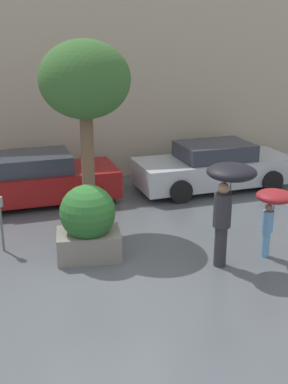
{
  "coord_description": "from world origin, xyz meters",
  "views": [
    {
      "loc": [
        -0.57,
        -7.99,
        4.34
      ],
      "look_at": [
        0.95,
        1.6,
        1.05
      ],
      "focal_mm": 45.0,
      "sensor_mm": 36.0,
      "label": 1
    }
  ],
  "objects_px": {
    "planter_box": "(88,222)",
    "parking_meter": "(0,212)",
    "street_tree": "(85,83)",
    "person_child": "(273,204)",
    "person_adult": "(228,189)",
    "parked_car_near": "(33,180)",
    "parked_car_far": "(214,167)"
  },
  "relations": [
    {
      "from": "parking_meter",
      "to": "person_child",
      "type": "bearing_deg",
      "value": -12.2
    },
    {
      "from": "planter_box",
      "to": "parked_car_near",
      "type": "relative_size",
      "value": 0.33
    },
    {
      "from": "parked_car_near",
      "to": "parked_car_far",
      "type": "bearing_deg",
      "value": -93.77
    },
    {
      "from": "parked_car_near",
      "to": "parking_meter",
      "type": "bearing_deg",
      "value": 161.98
    },
    {
      "from": "parking_meter",
      "to": "planter_box",
      "type": "bearing_deg",
      "value": -18.0
    },
    {
      "from": "planter_box",
      "to": "parking_meter",
      "type": "relative_size",
      "value": 1.28
    },
    {
      "from": "person_child",
      "to": "street_tree",
      "type": "bearing_deg",
      "value": -161.4
    },
    {
      "from": "person_adult",
      "to": "street_tree",
      "type": "relative_size",
      "value": 0.48
    },
    {
      "from": "person_child",
      "to": "street_tree",
      "type": "xyz_separation_m",
      "value": [
        -3.45,
        2.14,
        2.15
      ]
    },
    {
      "from": "street_tree",
      "to": "person_child",
      "type": "bearing_deg",
      "value": -31.83
    },
    {
      "from": "planter_box",
      "to": "parked_car_far",
      "type": "height_order",
      "value": "planter_box"
    },
    {
      "from": "planter_box",
      "to": "person_child",
      "type": "bearing_deg",
      "value": -9.27
    },
    {
      "from": "person_adult",
      "to": "street_tree",
      "type": "distance_m",
      "value": 3.8
    },
    {
      "from": "planter_box",
      "to": "parked_car_far",
      "type": "xyz_separation_m",
      "value": [
        3.76,
        3.94,
        -0.13
      ]
    },
    {
      "from": "planter_box",
      "to": "parked_car_far",
      "type": "relative_size",
      "value": 0.32
    },
    {
      "from": "planter_box",
      "to": "person_adult",
      "type": "relative_size",
      "value": 0.75
    },
    {
      "from": "person_adult",
      "to": "parked_car_near",
      "type": "distance_m",
      "value": 5.77
    },
    {
      "from": "person_adult",
      "to": "parked_car_near",
      "type": "xyz_separation_m",
      "value": [
        -3.85,
        4.2,
        -0.93
      ]
    },
    {
      "from": "person_child",
      "to": "parked_car_near",
      "type": "height_order",
      "value": "person_child"
    },
    {
      "from": "parked_car_near",
      "to": "parked_car_far",
      "type": "relative_size",
      "value": 0.98
    },
    {
      "from": "parked_car_far",
      "to": "parking_meter",
      "type": "bearing_deg",
      "value": 111.95
    },
    {
      "from": "planter_box",
      "to": "street_tree",
      "type": "distance_m",
      "value": 2.97
    },
    {
      "from": "street_tree",
      "to": "parked_car_near",
      "type": "bearing_deg",
      "value": 125.88
    },
    {
      "from": "parked_car_near",
      "to": "street_tree",
      "type": "relative_size",
      "value": 1.1
    },
    {
      "from": "person_adult",
      "to": "street_tree",
      "type": "bearing_deg",
      "value": 122.86
    },
    {
      "from": "person_adult",
      "to": "person_child",
      "type": "xyz_separation_m",
      "value": [
        0.98,
        0.16,
        -0.41
      ]
    },
    {
      "from": "planter_box",
      "to": "parked_car_near",
      "type": "bearing_deg",
      "value": 110.22
    },
    {
      "from": "parked_car_far",
      "to": "street_tree",
      "type": "distance_m",
      "value": 5.11
    },
    {
      "from": "person_child",
      "to": "parked_car_near",
      "type": "relative_size",
      "value": 0.31
    },
    {
      "from": "planter_box",
      "to": "street_tree",
      "type": "xyz_separation_m",
      "value": [
        0.1,
        1.56,
        2.53
      ]
    },
    {
      "from": "parked_car_far",
      "to": "parking_meter",
      "type": "relative_size",
      "value": 3.99
    },
    {
      "from": "planter_box",
      "to": "person_child",
      "type": "xyz_separation_m",
      "value": [
        3.55,
        -0.58,
        0.38
      ]
    }
  ]
}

